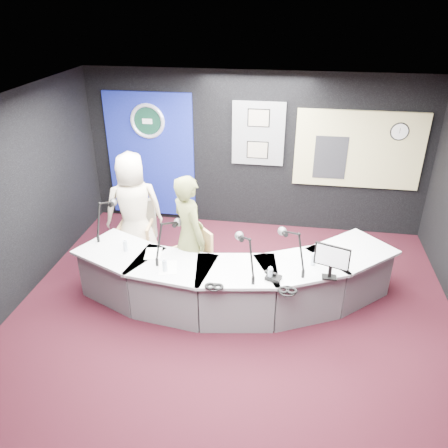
% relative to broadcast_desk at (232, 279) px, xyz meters
% --- Properties ---
extents(ground, '(6.00, 6.00, 0.00)m').
position_rel_broadcast_desk_xyz_m(ground, '(0.05, -0.55, -0.38)').
color(ground, black).
rests_on(ground, ground).
extents(ceiling, '(6.00, 6.00, 0.02)m').
position_rel_broadcast_desk_xyz_m(ceiling, '(0.05, -0.55, 2.42)').
color(ceiling, silver).
rests_on(ceiling, ground).
extents(wall_back, '(6.00, 0.02, 2.80)m').
position_rel_broadcast_desk_xyz_m(wall_back, '(0.05, 2.45, 1.02)').
color(wall_back, black).
rests_on(wall_back, ground).
extents(broadcast_desk, '(4.50, 1.90, 0.75)m').
position_rel_broadcast_desk_xyz_m(broadcast_desk, '(0.00, 0.00, 0.00)').
color(broadcast_desk, '#BCBEC1').
rests_on(broadcast_desk, ground).
extents(backdrop_panel, '(1.60, 0.05, 2.30)m').
position_rel_broadcast_desk_xyz_m(backdrop_panel, '(-1.85, 2.42, 0.88)').
color(backdrop_panel, navy).
rests_on(backdrop_panel, wall_back).
extents(agency_seal, '(0.63, 0.07, 0.63)m').
position_rel_broadcast_desk_xyz_m(agency_seal, '(-1.85, 2.38, 1.52)').
color(agency_seal, silver).
rests_on(agency_seal, backdrop_panel).
extents(seal_center, '(0.48, 0.01, 0.48)m').
position_rel_broadcast_desk_xyz_m(seal_center, '(-1.85, 2.38, 1.52)').
color(seal_center, '#0D3122').
rests_on(seal_center, backdrop_panel).
extents(pinboard, '(0.90, 0.04, 1.10)m').
position_rel_broadcast_desk_xyz_m(pinboard, '(0.10, 2.42, 1.38)').
color(pinboard, slate).
rests_on(pinboard, wall_back).
extents(framed_photo_upper, '(0.34, 0.02, 0.27)m').
position_rel_broadcast_desk_xyz_m(framed_photo_upper, '(0.10, 2.39, 1.65)').
color(framed_photo_upper, gray).
rests_on(framed_photo_upper, pinboard).
extents(framed_photo_lower, '(0.34, 0.02, 0.27)m').
position_rel_broadcast_desk_xyz_m(framed_photo_lower, '(0.10, 2.39, 1.09)').
color(framed_photo_lower, gray).
rests_on(framed_photo_lower, pinboard).
extents(booth_window_frame, '(2.12, 0.06, 1.32)m').
position_rel_broadcast_desk_xyz_m(booth_window_frame, '(1.80, 2.42, 1.18)').
color(booth_window_frame, '#C6BB7C').
rests_on(booth_window_frame, wall_back).
extents(booth_glow, '(2.00, 0.02, 1.20)m').
position_rel_broadcast_desk_xyz_m(booth_glow, '(1.80, 2.41, 1.18)').
color(booth_glow, '#E3B78F').
rests_on(booth_glow, booth_window_frame).
extents(equipment_rack, '(0.55, 0.02, 0.75)m').
position_rel_broadcast_desk_xyz_m(equipment_rack, '(1.35, 2.39, 1.03)').
color(equipment_rack, black).
rests_on(equipment_rack, booth_window_frame).
extents(wall_clock, '(0.28, 0.01, 0.28)m').
position_rel_broadcast_desk_xyz_m(wall_clock, '(2.40, 2.39, 1.52)').
color(wall_clock, white).
rests_on(wall_clock, booth_window_frame).
extents(armchair_left, '(0.63, 0.63, 1.04)m').
position_rel_broadcast_desk_xyz_m(armchair_left, '(-1.68, 0.89, 0.14)').
color(armchair_left, tan).
rests_on(armchair_left, ground).
extents(armchair_right, '(0.80, 0.80, 1.00)m').
position_rel_broadcast_desk_xyz_m(armchair_right, '(-0.63, 0.20, 0.13)').
color(armchair_right, tan).
rests_on(armchair_right, ground).
extents(draped_jacket, '(0.51, 0.15, 0.70)m').
position_rel_broadcast_desk_xyz_m(draped_jacket, '(-1.68, 1.14, 0.24)').
color(draped_jacket, slate).
rests_on(draped_jacket, armchair_left).
extents(person_man, '(1.04, 0.88, 1.82)m').
position_rel_broadcast_desk_xyz_m(person_man, '(-1.68, 0.89, 0.53)').
color(person_man, beige).
rests_on(person_man, ground).
extents(person_woman, '(0.76, 0.77, 1.80)m').
position_rel_broadcast_desk_xyz_m(person_woman, '(-0.63, 0.20, 0.52)').
color(person_woman, brown).
rests_on(person_woman, ground).
extents(computer_monitor, '(0.38, 0.16, 0.27)m').
position_rel_broadcast_desk_xyz_m(computer_monitor, '(1.27, -0.32, 0.70)').
color(computer_monitor, black).
rests_on(computer_monitor, broadcast_desk).
extents(desk_phone, '(0.22, 0.20, 0.04)m').
position_rel_broadcast_desk_xyz_m(desk_phone, '(0.58, -0.46, 0.40)').
color(desk_phone, black).
rests_on(desk_phone, broadcast_desk).
extents(headphones_near, '(0.24, 0.24, 0.04)m').
position_rel_broadcast_desk_xyz_m(headphones_near, '(0.76, -0.69, 0.39)').
color(headphones_near, black).
rests_on(headphones_near, broadcast_desk).
extents(headphones_far, '(0.19, 0.19, 0.03)m').
position_rel_broadcast_desk_xyz_m(headphones_far, '(-0.11, -0.75, 0.39)').
color(headphones_far, black).
rests_on(headphones_far, broadcast_desk).
extents(paper_stack, '(0.27, 0.34, 0.00)m').
position_rel_broadcast_desk_xyz_m(paper_stack, '(-1.07, -0.10, 0.38)').
color(paper_stack, white).
rests_on(paper_stack, broadcast_desk).
extents(notepad, '(0.31, 0.38, 0.00)m').
position_rel_broadcast_desk_xyz_m(notepad, '(-0.78, -0.41, 0.38)').
color(notepad, white).
rests_on(notepad, broadcast_desk).
extents(boom_mic_a, '(0.16, 0.74, 0.60)m').
position_rel_broadcast_desk_xyz_m(boom_mic_a, '(-1.93, 0.40, 0.68)').
color(boom_mic_a, black).
rests_on(boom_mic_a, broadcast_desk).
extents(boom_mic_b, '(0.26, 0.72, 0.60)m').
position_rel_broadcast_desk_xyz_m(boom_mic_b, '(-0.86, -0.08, 0.68)').
color(boom_mic_b, black).
rests_on(boom_mic_b, broadcast_desk).
extents(boom_mic_c, '(0.37, 0.69, 0.60)m').
position_rel_broadcast_desk_xyz_m(boom_mic_c, '(0.22, -0.31, 0.68)').
color(boom_mic_c, black).
rests_on(boom_mic_c, broadcast_desk).
extents(boom_mic_d, '(0.42, 0.66, 0.60)m').
position_rel_broadcast_desk_xyz_m(boom_mic_d, '(0.79, -0.08, 0.68)').
color(boom_mic_d, black).
rests_on(boom_mic_d, broadcast_desk).
extents(water_bottles, '(2.60, 0.50, 0.18)m').
position_rel_broadcast_desk_xyz_m(water_bottles, '(-0.20, -0.27, 0.46)').
color(water_bottles, silver).
rests_on(water_bottles, broadcast_desk).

